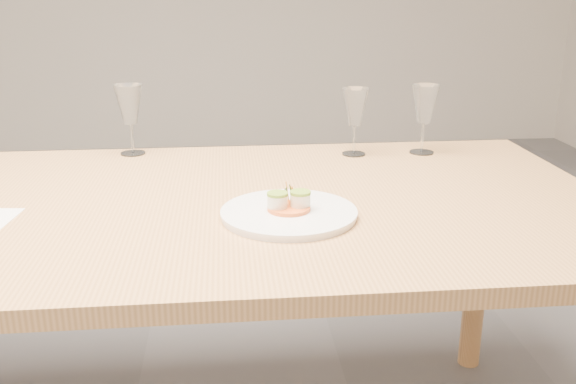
{
  "coord_description": "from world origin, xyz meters",
  "views": [
    {
      "loc": [
        0.3,
        -1.42,
        1.23
      ],
      "look_at": [
        0.43,
        -0.11,
        0.8
      ],
      "focal_mm": 40.0,
      "sensor_mm": 36.0,
      "label": 1
    }
  ],
  "objects": [
    {
      "name": "dining_table",
      "position": [
        0.0,
        0.0,
        0.68
      ],
      "size": [
        2.4,
        1.0,
        0.75
      ],
      "color": "tan",
      "rests_on": "ground"
    },
    {
      "name": "dinner_plate",
      "position": [
        0.43,
        -0.13,
        0.76
      ],
      "size": [
        0.29,
        0.29,
        0.08
      ],
      "rotation": [
        0.0,
        0.0,
        -0.36
      ],
      "color": "white",
      "rests_on": "dining_table"
    },
    {
      "name": "wine_glass_1",
      "position": [
        0.03,
        0.44,
        0.89
      ],
      "size": [
        0.08,
        0.08,
        0.2
      ],
      "color": "white",
      "rests_on": "dining_table"
    },
    {
      "name": "wine_glass_2",
      "position": [
        0.67,
        0.37,
        0.89
      ],
      "size": [
        0.08,
        0.08,
        0.19
      ],
      "color": "white",
      "rests_on": "dining_table"
    },
    {
      "name": "wine_glass_3",
      "position": [
        0.88,
        0.37,
        0.89
      ],
      "size": [
        0.08,
        0.08,
        0.2
      ],
      "color": "white",
      "rests_on": "dining_table"
    }
  ]
}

